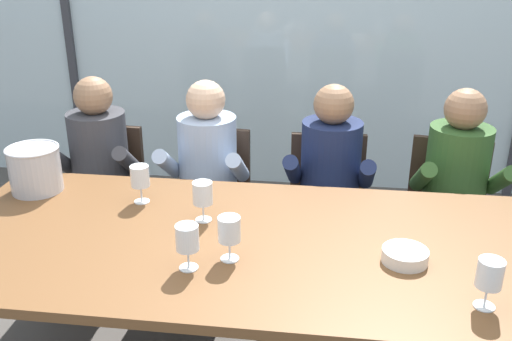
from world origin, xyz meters
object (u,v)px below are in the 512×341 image
(person_olive_shirt, at_px, (457,189))
(wine_glass_by_right_taster, at_px, (490,276))
(wine_glass_near_bucket, at_px, (203,195))
(wine_glass_spare_empty, at_px, (229,231))
(person_charcoal_jacket, at_px, (97,170))
(chair_right_of_center, at_px, (445,207))
(tasting_bowl, at_px, (405,256))
(chair_left_of_center, at_px, (211,193))
(wine_glass_center_pour, at_px, (140,177))
(chair_near_curtain, at_px, (105,190))
(person_navy_polo, at_px, (329,183))
(chair_center, at_px, (327,201))
(wine_glass_by_left_taster, at_px, (187,238))
(ice_bucket_primary, at_px, (35,168))
(dining_table, at_px, (245,253))
(person_pale_blue_shirt, at_px, (205,176))

(person_olive_shirt, distance_m, wine_glass_by_right_taster, 1.19)
(wine_glass_near_bucket, relative_size, wine_glass_spare_empty, 1.00)
(person_charcoal_jacket, bearing_deg, chair_right_of_center, -0.96)
(tasting_bowl, distance_m, wine_glass_by_right_taster, 0.35)
(chair_left_of_center, bearing_deg, chair_right_of_center, 4.14)
(chair_left_of_center, relative_size, wine_glass_center_pour, 4.97)
(chair_near_curtain, relative_size, person_navy_polo, 0.73)
(chair_left_of_center, distance_m, chair_center, 0.67)
(person_charcoal_jacket, height_order, person_navy_polo, same)
(person_navy_polo, bearing_deg, wine_glass_by_left_taster, -112.84)
(chair_right_of_center, bearing_deg, wine_glass_by_left_taster, -125.54)
(person_charcoal_jacket, height_order, wine_glass_by_right_taster, person_charcoal_jacket)
(wine_glass_center_pour, height_order, wine_glass_spare_empty, same)
(chair_right_of_center, distance_m, wine_glass_near_bucket, 1.48)
(wine_glass_center_pour, distance_m, wine_glass_spare_empty, 0.64)
(person_olive_shirt, distance_m, ice_bucket_primary, 2.09)
(dining_table, bearing_deg, wine_glass_spare_empty, -101.85)
(dining_table, distance_m, person_charcoal_jacket, 1.26)
(person_pale_blue_shirt, relative_size, person_olive_shirt, 1.00)
(ice_bucket_primary, height_order, wine_glass_center_pour, ice_bucket_primary)
(chair_near_curtain, xyz_separation_m, person_pale_blue_shirt, (0.63, -0.12, 0.17))
(chair_center, xyz_separation_m, person_pale_blue_shirt, (-0.66, -0.13, 0.17))
(chair_right_of_center, height_order, ice_bucket_primary, ice_bucket_primary)
(person_navy_polo, bearing_deg, chair_center, 94.96)
(dining_table, height_order, ice_bucket_primary, ice_bucket_primary)
(person_olive_shirt, height_order, wine_glass_center_pour, person_olive_shirt)
(person_olive_shirt, bearing_deg, wine_glass_center_pour, -160.52)
(chair_right_of_center, distance_m, person_navy_polo, 0.68)
(person_pale_blue_shirt, distance_m, tasting_bowl, 1.32)
(chair_near_curtain, bearing_deg, wine_glass_near_bucket, -42.29)
(chair_center, distance_m, wine_glass_center_pour, 1.14)
(chair_right_of_center, xyz_separation_m, ice_bucket_primary, (-2.01, -0.62, 0.38))
(wine_glass_by_left_taster, bearing_deg, tasting_bowl, 10.62)
(person_pale_blue_shirt, height_order, wine_glass_by_left_taster, person_pale_blue_shirt)
(person_olive_shirt, bearing_deg, wine_glass_by_right_taster, -97.93)
(person_olive_shirt, bearing_deg, wine_glass_spare_empty, -136.76)
(chair_left_of_center, bearing_deg, wine_glass_by_right_taster, -43.19)
(person_charcoal_jacket, xyz_separation_m, person_pale_blue_shirt, (0.61, -0.00, 0.00))
(wine_glass_by_left_taster, xyz_separation_m, wine_glass_near_bucket, (-0.03, 0.37, -0.00))
(chair_right_of_center, height_order, wine_glass_center_pour, wine_glass_center_pour)
(person_navy_polo, bearing_deg, wine_glass_near_bucket, -125.06)
(person_pale_blue_shirt, xyz_separation_m, wine_glass_by_right_taster, (1.18, -1.16, 0.21))
(person_navy_polo, bearing_deg, wine_glass_center_pour, -144.52)
(chair_center, bearing_deg, person_navy_polo, -89.96)
(dining_table, height_order, wine_glass_near_bucket, wine_glass_near_bucket)
(person_charcoal_jacket, xyz_separation_m, wine_glass_by_left_taster, (0.78, -1.06, 0.22))
(person_charcoal_jacket, distance_m, wine_glass_by_right_taster, 2.14)
(chair_near_curtain, distance_m, wine_glass_by_left_taster, 1.48)
(person_charcoal_jacket, bearing_deg, person_olive_shirt, -4.98)
(wine_glass_by_right_taster, relative_size, wine_glass_spare_empty, 1.00)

